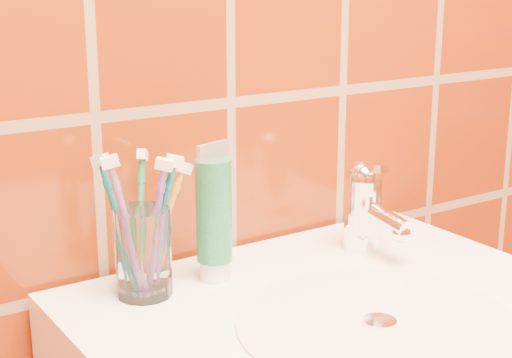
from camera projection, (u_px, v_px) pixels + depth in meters
glass_tumbler at (143, 252)px, 0.87m from camera, size 0.08×0.08×0.10m
toothpaste_tube at (214, 217)px, 0.91m from camera, size 0.05×0.04×0.17m
faucet at (365, 203)px, 1.01m from camera, size 0.05×0.11×0.12m
toothbrush_0 at (140, 221)px, 0.90m from camera, size 0.13×0.14×0.18m
toothbrush_1 at (128, 229)px, 0.85m from camera, size 0.08×0.07×0.18m
toothbrush_2 at (155, 227)px, 0.87m from camera, size 0.08×0.08×0.17m
toothbrush_3 at (162, 227)px, 0.89m from camera, size 0.08×0.08×0.15m
toothbrush_4 at (120, 227)px, 0.87m from camera, size 0.09×0.12×0.18m
toothbrush_5 at (159, 225)px, 0.88m from camera, size 0.10×0.09×0.17m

